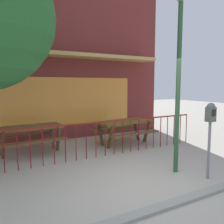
% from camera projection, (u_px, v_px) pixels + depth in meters
% --- Properties ---
extents(ground, '(40.00, 40.00, 0.00)m').
position_uv_depth(ground, '(143.00, 187.00, 4.51)').
color(ground, '#A7A192').
extents(pub_storefront, '(8.01, 1.31, 5.89)m').
position_uv_depth(pub_storefront, '(62.00, 57.00, 8.32)').
color(pub_storefront, '#4A2510').
rests_on(pub_storefront, ground).
extents(patio_fence_front, '(6.75, 0.04, 0.97)m').
position_uv_depth(patio_fence_front, '(96.00, 133.00, 6.23)').
color(patio_fence_front, maroon).
rests_on(patio_fence_front, ground).
extents(picnic_table_left, '(1.87, 1.45, 0.79)m').
position_uv_depth(picnic_table_left, '(30.00, 132.00, 6.65)').
color(picnic_table_left, brown).
rests_on(picnic_table_left, ground).
extents(picnic_table_right, '(1.89, 1.49, 0.79)m').
position_uv_depth(picnic_table_right, '(124.00, 126.00, 7.69)').
color(picnic_table_right, brown).
rests_on(picnic_table_right, ground).
extents(parking_meter_near, '(0.18, 0.17, 1.58)m').
position_uv_depth(parking_meter_near, '(210.00, 121.00, 4.76)').
color(parking_meter_near, gray).
rests_on(parking_meter_near, ground).
extents(street_lamp, '(0.28, 0.28, 3.94)m').
position_uv_depth(street_lamp, '(179.00, 55.00, 4.98)').
color(street_lamp, '#2A5130').
rests_on(street_lamp, ground).
extents(curb_edge, '(11.21, 0.20, 0.11)m').
position_uv_depth(curb_edge, '(173.00, 205.00, 3.81)').
color(curb_edge, gray).
rests_on(curb_edge, ground).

